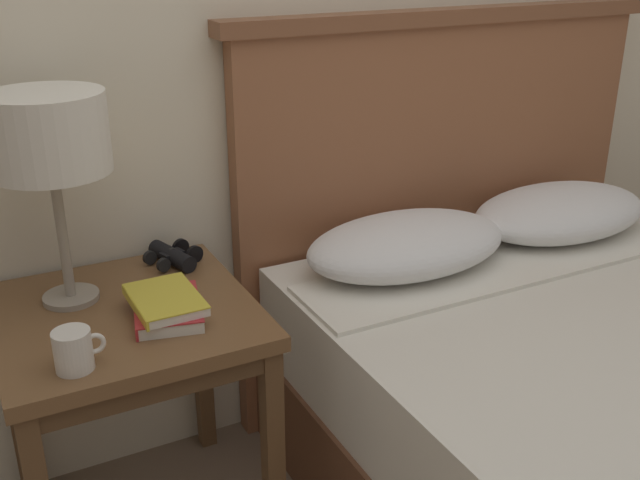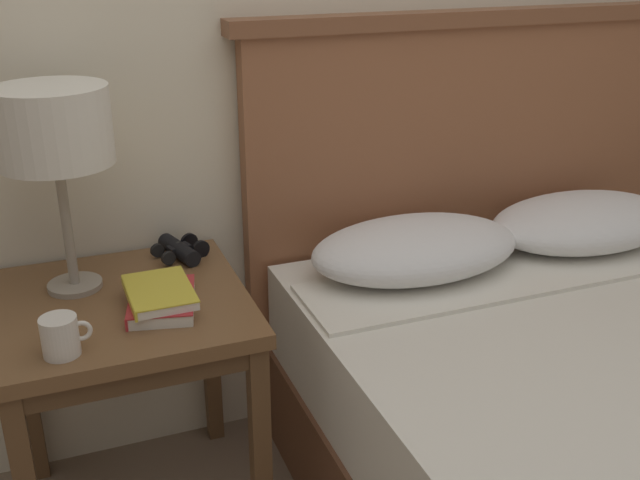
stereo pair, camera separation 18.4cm
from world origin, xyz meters
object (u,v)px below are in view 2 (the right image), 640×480
nightstand (125,331)px  book_stacked_on_top (159,292)px  book_on_nightstand (161,301)px  binoculars_pair (180,250)px  coffee_mug (61,336)px  table_lamp (54,130)px

nightstand → book_stacked_on_top: (0.08, -0.08, 0.13)m
book_on_nightstand → binoculars_pair: (0.10, 0.27, 0.01)m
book_stacked_on_top → coffee_mug: size_ratio=2.00×
table_lamp → book_stacked_on_top: table_lamp is taller
book_stacked_on_top → binoculars_pair: size_ratio=1.25×
book_on_nightstand → binoculars_pair: size_ratio=1.46×
nightstand → table_lamp: bearing=132.4°
book_stacked_on_top → binoculars_pair: (0.10, 0.27, -0.02)m
book_on_nightstand → book_stacked_on_top: (-0.00, -0.00, 0.03)m
table_lamp → coffee_mug: (-0.05, -0.31, -0.35)m
book_on_nightstand → book_stacked_on_top: bearing=-135.4°
table_lamp → coffee_mug: bearing=-98.5°
book_on_nightstand → book_stacked_on_top: size_ratio=1.17×
book_stacked_on_top → binoculars_pair: 0.29m
nightstand → book_stacked_on_top: book_stacked_on_top is taller
table_lamp → binoculars_pair: bearing=18.1°
nightstand → coffee_mug: size_ratio=6.18×
book_stacked_on_top → binoculars_pair: bearing=69.7°
book_on_nightstand → book_stacked_on_top: book_stacked_on_top is taller
binoculars_pair → book_stacked_on_top: bearing=-110.3°
nightstand → binoculars_pair: bearing=47.7°
nightstand → table_lamp: table_lamp is taller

